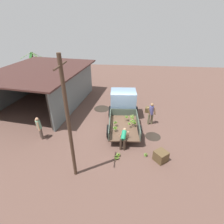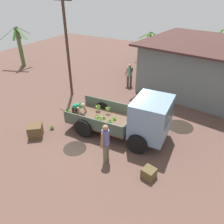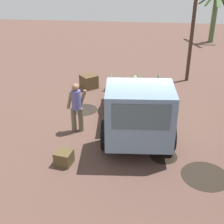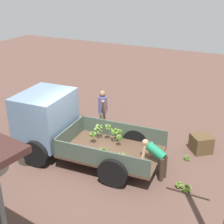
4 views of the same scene
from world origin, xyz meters
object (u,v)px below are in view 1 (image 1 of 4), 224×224
at_px(banana_bunch_on_ground_0, 118,154).
at_px(wooden_crate_1, 148,110).
at_px(person_foreground_visitor, 151,113).
at_px(banana_bunch_on_ground_2, 146,155).
at_px(cargo_truck, 123,106).
at_px(person_bystander_near_shed, 39,127).
at_px(utility_pole, 69,123).
at_px(person_worker_loading, 123,138).
at_px(wooden_crate_0, 161,156).
at_px(banana_bunch_on_ground_1, 117,157).

bearing_deg(banana_bunch_on_ground_0, wooden_crate_1, -21.03).
xyz_separation_m(person_foreground_visitor, banana_bunch_on_ground_2, (-3.48, 0.54, -0.85)).
relative_size(cargo_truck, person_bystander_near_shed, 3.05).
height_order(utility_pole, person_foreground_visitor, utility_pole).
distance_m(person_foreground_visitor, person_worker_loading, 3.40).
bearing_deg(utility_pole, wooden_crate_0, -72.54).
xyz_separation_m(cargo_truck, banana_bunch_on_ground_1, (-4.52, 0.16, -0.98)).
bearing_deg(banana_bunch_on_ground_0, banana_bunch_on_ground_2, -84.20).
bearing_deg(utility_pole, person_bystander_near_shed, 49.05).
bearing_deg(banana_bunch_on_ground_0, utility_pole, 125.72).
height_order(banana_bunch_on_ground_1, wooden_crate_0, wooden_crate_0).
xyz_separation_m(cargo_truck, banana_bunch_on_ground_0, (-4.27, 0.07, -1.00)).
bearing_deg(cargo_truck, banana_bunch_on_ground_1, 174.17).
xyz_separation_m(person_worker_loading, wooden_crate_1, (4.71, -1.89, -0.51)).
bearing_deg(cargo_truck, banana_bunch_on_ground_0, 175.27).
bearing_deg(cargo_truck, person_worker_loading, 179.02).
distance_m(cargo_truck, person_foreground_visitor, 2.15).
bearing_deg(banana_bunch_on_ground_1, banana_bunch_on_ground_2, -76.10).
distance_m(utility_pole, person_foreground_visitor, 6.98).
height_order(banana_bunch_on_ground_1, wooden_crate_1, wooden_crate_1).
height_order(person_foreground_visitor, wooden_crate_1, person_foreground_visitor).
bearing_deg(person_worker_loading, cargo_truck, 10.20).
height_order(banana_bunch_on_ground_1, banana_bunch_on_ground_2, banana_bunch_on_ground_1).
bearing_deg(person_bystander_near_shed, wooden_crate_0, 126.51).
bearing_deg(person_bystander_near_shed, banana_bunch_on_ground_1, 120.52).
distance_m(cargo_truck, banana_bunch_on_ground_0, 4.39).
xyz_separation_m(utility_pole, person_worker_loading, (2.32, -2.34, -2.38)).
distance_m(person_bystander_near_shed, banana_bunch_on_ground_2, 6.86).
xyz_separation_m(banana_bunch_on_ground_0, banana_bunch_on_ground_1, (-0.25, 0.09, 0.02)).
bearing_deg(person_bystander_near_shed, cargo_truck, 166.77).
distance_m(banana_bunch_on_ground_2, wooden_crate_0, 0.86).
xyz_separation_m(person_worker_loading, person_bystander_near_shed, (0.35, 5.41, 0.18)).
relative_size(person_bystander_near_shed, banana_bunch_on_ground_2, 7.21).
bearing_deg(wooden_crate_0, banana_bunch_on_ground_1, 93.41).
distance_m(wooden_crate_0, wooden_crate_1, 5.64).
distance_m(person_foreground_visitor, banana_bunch_on_ground_1, 4.54).
height_order(cargo_truck, banana_bunch_on_ground_1, cargo_truck).
height_order(person_foreground_visitor, person_worker_loading, person_foreground_visitor).
bearing_deg(banana_bunch_on_ground_2, banana_bunch_on_ground_1, 103.90).
distance_m(banana_bunch_on_ground_2, wooden_crate_1, 5.39).
xyz_separation_m(utility_pole, banana_bunch_on_ground_0, (1.51, -2.10, -2.98)).
bearing_deg(person_bystander_near_shed, banana_bunch_on_ground_2, 127.60).
bearing_deg(utility_pole, cargo_truck, -20.51).
bearing_deg(person_worker_loading, wooden_crate_1, -14.47).
distance_m(person_worker_loading, wooden_crate_0, 2.35).
height_order(person_worker_loading, person_bystander_near_shed, person_bystander_near_shed).
distance_m(person_worker_loading, banana_bunch_on_ground_1, 1.25).
relative_size(utility_pole, banana_bunch_on_ground_0, 24.83).
distance_m(person_foreground_visitor, banana_bunch_on_ground_0, 4.29).
bearing_deg(banana_bunch_on_ground_0, person_worker_loading, -16.38).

